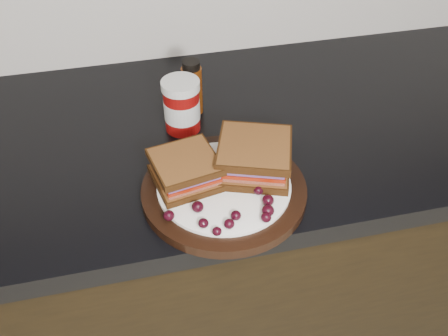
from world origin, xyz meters
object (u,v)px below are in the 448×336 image
Objects in this scene: plate at (224,190)px; sandwich_left at (186,170)px; condiment_jar at (182,106)px; oil_bottle at (192,87)px.

sandwich_left is (-0.06, 0.02, 0.04)m from plate.
plate is at bearing -79.51° from condiment_jar.
oil_bottle reaches higher than plate.
oil_bottle is at bearing 60.80° from condiment_jar.
plate is 2.43× the size of oil_bottle.
plate is 2.68× the size of sandwich_left.
condiment_jar is (0.02, 0.18, 0.01)m from sandwich_left.
condiment_jar is at bearing 71.61° from sandwich_left.
condiment_jar is 0.93× the size of oil_bottle.
sandwich_left reaches higher than plate.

